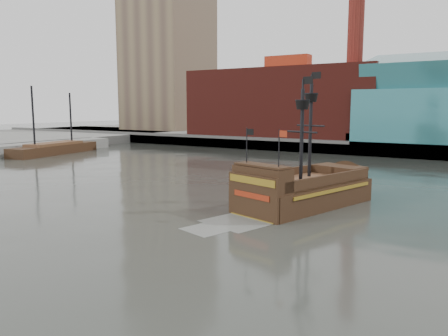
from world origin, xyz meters
The scene contains 7 objects.
ground centered at (0.00, 0.00, 0.00)m, with size 400.00×400.00×0.00m, color #2E302A.
promenade_far centered at (0.00, 92.00, 1.00)m, with size 220.00×60.00×2.00m, color slate.
seawall centered at (0.00, 62.50, 1.30)m, with size 220.00×1.00×2.60m, color #4C4C49.
pier centered at (-58.00, 30.00, 1.00)m, with size 6.00×40.00×2.00m, color slate.
skyline centered at (5.21, 84.56, 24.55)m, with size 149.00×45.00×62.00m.
pirate_ship centered at (3.53, 17.98, 1.17)m, with size 9.73×17.93×12.87m.
docked_vessel centered at (-53.15, 34.65, 0.84)m, with size 7.83×19.82×13.16m.
Camera 1 is at (17.79, -18.39, 8.85)m, focal length 35.00 mm.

